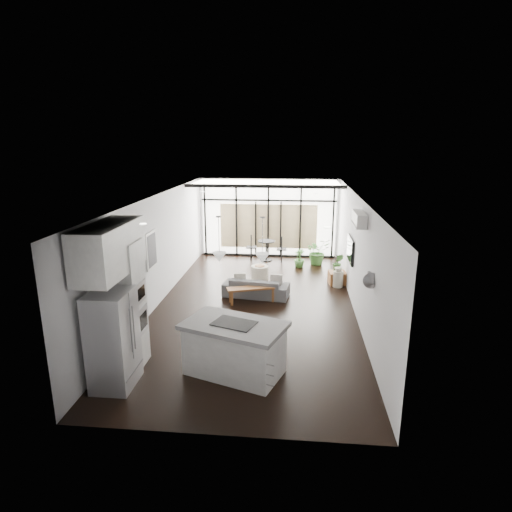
% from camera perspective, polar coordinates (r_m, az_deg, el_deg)
% --- Properties ---
extents(floor, '(5.00, 10.00, 0.00)m').
position_cam_1_polar(floor, '(11.05, -0.15, -6.67)').
color(floor, black).
rests_on(floor, ground).
extents(ceiling, '(5.00, 10.00, 0.00)m').
position_cam_1_polar(ceiling, '(10.34, -0.16, 7.88)').
color(ceiling, white).
rests_on(ceiling, ground).
extents(wall_left, '(0.02, 10.00, 2.80)m').
position_cam_1_polar(wall_left, '(11.13, -13.07, 0.66)').
color(wall_left, white).
rests_on(wall_left, ground).
extents(wall_right, '(0.02, 10.00, 2.80)m').
position_cam_1_polar(wall_right, '(10.67, 13.33, 0.02)').
color(wall_right, white).
rests_on(wall_right, ground).
extents(wall_back, '(5.00, 0.02, 2.80)m').
position_cam_1_polar(wall_back, '(15.48, 1.67, 5.10)').
color(wall_back, white).
rests_on(wall_back, ground).
extents(wall_front, '(5.00, 0.02, 2.80)m').
position_cam_1_polar(wall_front, '(5.96, -5.00, -12.05)').
color(wall_front, white).
rests_on(wall_front, ground).
extents(glazing, '(5.00, 0.20, 2.80)m').
position_cam_1_polar(glazing, '(15.36, 1.64, 5.02)').
color(glazing, black).
rests_on(glazing, ground).
extents(skylight, '(4.70, 1.90, 0.06)m').
position_cam_1_polar(skylight, '(14.30, 1.44, 9.81)').
color(skylight, white).
rests_on(skylight, ceiling).
extents(neighbour_building, '(3.50, 0.02, 1.60)m').
position_cam_1_polar(neighbour_building, '(15.49, 1.65, 3.98)').
color(neighbour_building, beige).
rests_on(neighbour_building, ground).
extents(island, '(2.04, 1.60, 0.97)m').
position_cam_1_polar(island, '(7.90, -2.89, -12.20)').
color(island, white).
rests_on(island, floor).
extents(cooktop, '(0.87, 0.72, 0.01)m').
position_cam_1_polar(cooktop, '(7.69, -2.94, -8.94)').
color(cooktop, black).
rests_on(cooktop, island).
extents(fridge, '(0.66, 0.83, 1.71)m').
position_cam_1_polar(fridge, '(7.77, -18.53, -10.51)').
color(fridge, '#99999D').
rests_on(fridge, floor).
extents(appliance_column, '(0.62, 0.65, 2.40)m').
position_cam_1_polar(appliance_column, '(8.24, -17.13, -6.26)').
color(appliance_column, white).
rests_on(appliance_column, floor).
extents(upper_cabinets, '(0.62, 1.75, 0.86)m').
position_cam_1_polar(upper_cabinets, '(7.61, -18.98, 0.89)').
color(upper_cabinets, white).
rests_on(upper_cabinets, wall_left).
extents(pendant_left, '(0.26, 0.26, 0.18)m').
position_cam_1_polar(pendant_left, '(7.97, -4.90, -0.15)').
color(pendant_left, white).
rests_on(pendant_left, ceiling).
extents(pendant_right, '(0.26, 0.26, 0.18)m').
position_cam_1_polar(pendant_right, '(7.87, 0.84, -0.30)').
color(pendant_right, white).
rests_on(pendant_right, ceiling).
extents(sofa, '(1.82, 0.75, 0.69)m').
position_cam_1_polar(sofa, '(11.61, 0.02, -3.76)').
color(sofa, '#4F4F51').
rests_on(sofa, floor).
extents(console_bench, '(1.32, 0.71, 0.41)m').
position_cam_1_polar(console_bench, '(11.23, -0.58, -5.18)').
color(console_bench, brown).
rests_on(console_bench, floor).
extents(pouf, '(0.64, 0.64, 0.42)m').
position_cam_1_polar(pouf, '(13.02, 0.51, -2.25)').
color(pouf, silver).
rests_on(pouf, floor).
extents(crate, '(0.54, 0.54, 0.37)m').
position_cam_1_polar(crate, '(12.86, 10.77, -2.88)').
color(crate, brown).
rests_on(crate, floor).
extents(plant_tall, '(1.14, 1.18, 0.71)m').
position_cam_1_polar(plant_tall, '(14.71, 8.18, 0.23)').
color(plant_tall, '#3B6D2D').
rests_on(plant_tall, floor).
extents(plant_med, '(0.65, 0.70, 0.35)m').
position_cam_1_polar(plant_med, '(14.34, 5.78, -0.83)').
color(plant_med, '#3B6D2D').
rests_on(plant_med, floor).
extents(plant_crate, '(0.38, 0.60, 0.25)m').
position_cam_1_polar(plant_crate, '(12.77, 10.84, -1.56)').
color(plant_crate, '#3B6D2D').
rests_on(plant_crate, crate).
extents(milk_can, '(0.30, 0.30, 0.58)m').
position_cam_1_polar(milk_can, '(12.58, 10.90, -2.79)').
color(milk_can, beige).
rests_on(milk_can, floor).
extents(bistro_set, '(1.76, 0.92, 0.81)m').
position_cam_1_polar(bistro_set, '(15.01, 1.38, 0.88)').
color(bistro_set, black).
rests_on(bistro_set, floor).
extents(tv, '(0.05, 1.10, 0.65)m').
position_cam_1_polar(tv, '(11.65, 12.48, 0.83)').
color(tv, black).
rests_on(tv, wall_right).
extents(ac_unit, '(0.22, 0.90, 0.30)m').
position_cam_1_polar(ac_unit, '(9.65, 13.62, 4.81)').
color(ac_unit, silver).
rests_on(ac_unit, wall_right).
extents(framed_art, '(0.04, 0.70, 0.90)m').
position_cam_1_polar(framed_art, '(10.63, -13.80, 0.77)').
color(framed_art, black).
rests_on(framed_art, wall_left).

